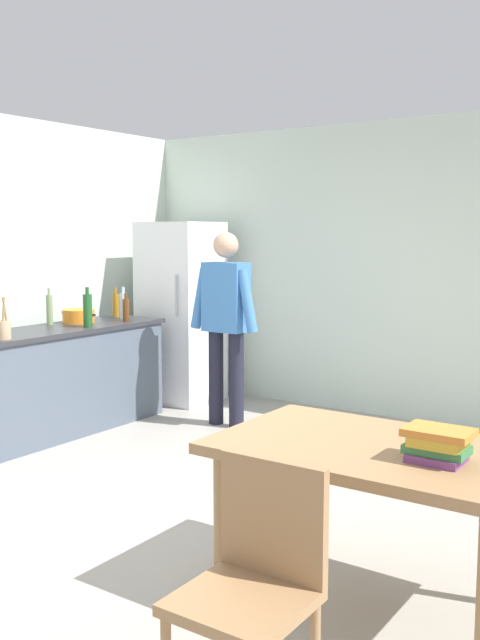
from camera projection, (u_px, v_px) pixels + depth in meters
ground_plane at (176, 515)px, 4.34m from camera, size 14.00×14.00×0.00m
wall_back at (382, 270)px, 6.64m from camera, size 6.40×0.12×2.70m
kitchen_counter at (52, 381)px, 6.07m from camera, size 0.64×2.20×0.90m
refrigerator at (181, 312)px, 7.27m from camera, size 0.70×0.67×1.80m
person at (226, 316)px, 6.27m from camera, size 0.70×0.22×1.70m
dining_table at (374, 461)px, 3.23m from camera, size 1.40×0.90×0.75m
chair at (256, 574)px, 2.45m from camera, size 0.42×0.42×0.91m
cooking_pot at (79, 316)px, 6.40m from camera, size 0.40×0.28×0.12m
utensil_jar at (4, 329)px, 5.38m from camera, size 0.11×0.11×0.32m
bottle_water_clear at (123, 306)px, 6.65m from camera, size 0.07×0.07×0.30m
bottle_vinegar_tall at (49, 309)px, 6.25m from camera, size 0.06×0.06×0.32m
bottle_wine_green at (88, 310)px, 6.08m from camera, size 0.08×0.08×0.34m
bottle_beer_brown at (126, 310)px, 6.49m from camera, size 0.06×0.06×0.26m
bottle_oil_amber at (116, 305)px, 6.83m from camera, size 0.06×0.06×0.28m
book_stack at (438, 444)px, 2.97m from camera, size 0.27×0.20×0.14m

